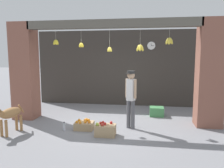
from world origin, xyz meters
TOP-DOWN VIEW (x-y plane):
  - ground_plane at (0.00, 0.00)m, footprint 60.00×60.00m
  - shop_back_wall at (0.00, 2.69)m, footprint 6.90×0.12m
  - shop_pillar_left at (-2.80, 0.30)m, footprint 0.70×0.60m
  - shop_pillar_right at (2.80, 0.30)m, footprint 0.70×0.60m
  - storefront_awning at (0.01, 0.12)m, footprint 5.00×0.28m
  - dog at (-2.41, -1.18)m, footprint 0.39×0.96m
  - shopkeeper at (0.62, -0.26)m, footprint 0.31×0.30m
  - fruit_crate_oranges at (-0.63, -0.54)m, footprint 0.50×0.39m
  - fruit_crate_apples at (0.03, -0.94)m, footprint 0.51×0.35m
  - produce_box_green at (1.41, 1.14)m, footprint 0.46×0.41m
  - water_bottle at (-1.15, -0.70)m, footprint 0.06×0.06m
  - wall_clock at (1.22, 2.61)m, footprint 0.33×0.03m

SIDE VIEW (x-z plane):
  - ground_plane at x=0.00m, z-range 0.00..0.00m
  - water_bottle at x=-1.15m, z-range -0.01..0.22m
  - fruit_crate_oranges at x=-0.63m, z-range -0.02..0.25m
  - fruit_crate_apples at x=0.03m, z-range -0.02..0.33m
  - produce_box_green at x=1.41m, z-range 0.00..0.30m
  - dog at x=-2.41m, z-range 0.14..0.88m
  - shopkeeper at x=0.62m, z-range 0.14..1.74m
  - shop_back_wall at x=0.00m, z-range 0.00..3.03m
  - shop_pillar_left at x=-2.80m, z-range 0.00..3.03m
  - shop_pillar_right at x=2.80m, z-range 0.00..3.03m
  - wall_clock at x=1.22m, z-range 2.24..2.57m
  - storefront_awning at x=0.01m, z-range 2.42..3.34m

